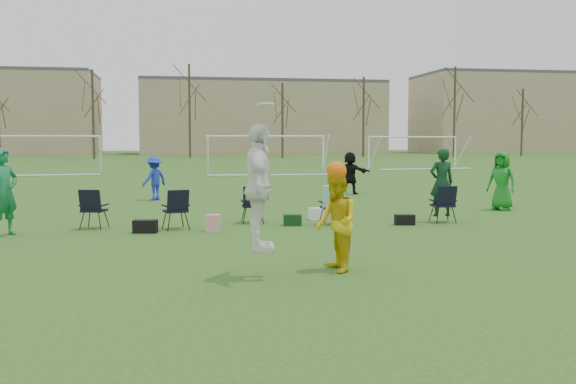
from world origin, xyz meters
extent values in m
plane|color=#295119|center=(0.00, 0.00, 0.00)|extent=(260.00, 260.00, 0.00)
imported|color=#147344|center=(-5.35, 7.10, 0.99)|extent=(0.80, 0.86, 1.98)
imported|color=#1934BC|center=(-2.34, 15.29, 0.78)|extent=(1.13, 1.11, 1.56)
imported|color=#157A1F|center=(8.31, 10.14, 0.90)|extent=(0.99, 1.05, 1.81)
imported|color=black|center=(5.26, 16.61, 0.84)|extent=(1.64, 1.07, 1.69)
imported|color=white|center=(-0.28, 1.64, 1.42)|extent=(0.57, 1.18, 1.96)
imported|color=gold|center=(1.04, 1.98, 0.81)|extent=(0.69, 0.84, 1.62)
sphere|color=orange|center=(1.04, 1.98, 1.65)|extent=(0.32, 0.32, 0.32)
cylinder|color=white|center=(-0.17, 1.55, 2.68)|extent=(0.27, 0.27, 0.06)
imported|color=#0E341A|center=(5.32, 7.74, 1.04)|extent=(0.67, 0.45, 1.79)
cube|color=black|center=(-2.26, 7.01, 0.15)|extent=(0.59, 0.37, 0.30)
cube|color=pink|center=(-0.70, 6.97, 0.20)|extent=(0.37, 0.25, 0.40)
cube|color=#0F3714|center=(1.33, 7.68, 0.14)|extent=(0.48, 0.33, 0.28)
cube|color=white|center=(2.21, 8.78, 0.16)|extent=(0.46, 0.35, 0.32)
cylinder|color=white|center=(2.91, 8.75, 0.15)|extent=(0.26, 0.26, 0.30)
cube|color=black|center=(4.17, 7.33, 0.13)|extent=(0.54, 0.34, 0.26)
cube|color=black|center=(-3.52, 7.96, 0.48)|extent=(0.73, 0.73, 0.96)
cube|color=black|center=(-1.57, 7.52, 0.48)|extent=(0.74, 0.74, 0.96)
cube|color=black|center=(0.40, 8.38, 0.48)|extent=(0.62, 0.62, 0.96)
cube|color=black|center=(2.35, 7.71, 0.48)|extent=(0.61, 0.61, 0.96)
cube|color=black|center=(5.32, 7.64, 0.48)|extent=(0.61, 0.61, 0.96)
cylinder|color=white|center=(-6.36, 34.32, 1.20)|extent=(0.12, 0.12, 2.40)
cylinder|color=white|center=(-10.00, 34.00, 2.40)|extent=(7.28, 0.76, 0.12)
cylinder|color=white|center=(0.36, 32.25, 1.20)|extent=(0.12, 0.12, 2.40)
cylinder|color=white|center=(7.64, 31.75, 1.20)|extent=(0.12, 0.12, 2.40)
cylinder|color=white|center=(4.00, 32.00, 2.40)|extent=(7.29, 0.63, 0.12)
cylinder|color=white|center=(12.39, 37.49, 1.20)|extent=(0.12, 0.12, 2.40)
cylinder|color=white|center=(19.61, 38.51, 1.20)|extent=(0.12, 0.12, 2.40)
cylinder|color=white|center=(16.00, 38.00, 2.40)|extent=(7.25, 1.13, 0.12)
cylinder|color=#382B21|center=(-11.00, 68.50, 5.10)|extent=(0.28, 0.28, 10.20)
cylinder|color=#382B21|center=(0.00, 71.50, 5.70)|extent=(0.28, 0.28, 11.40)
cylinder|color=#382B21|center=(11.00, 68.50, 4.50)|extent=(0.28, 0.28, 9.00)
cylinder|color=#382B21|center=(22.00, 71.50, 5.10)|extent=(0.28, 0.28, 10.20)
cylinder|color=#382B21|center=(33.00, 68.50, 5.70)|extent=(0.28, 0.28, 11.40)
cylinder|color=#382B21|center=(44.00, 71.50, 4.50)|extent=(0.28, 0.28, 9.00)
cube|color=tan|center=(12.00, 96.00, 5.50)|extent=(38.00, 16.00, 11.00)
cube|color=tan|center=(55.00, 96.00, 6.50)|extent=(30.00, 16.00, 13.00)
camera|label=1|loc=(-1.50, -8.10, 2.14)|focal=40.00mm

